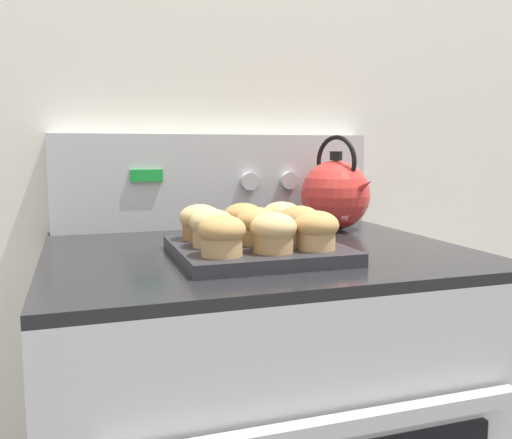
{
  "coord_description": "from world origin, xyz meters",
  "views": [
    {
      "loc": [
        -0.32,
        -0.62,
        1.08
      ],
      "look_at": [
        -0.01,
        0.3,
        0.96
      ],
      "focal_mm": 38.0,
      "sensor_mm": 36.0,
      "label": 1
    }
  ],
  "objects_px": {
    "muffin_r1_c1": "(258,226)",
    "muffin_r0_c1": "(273,232)",
    "muffin_r0_c0": "(222,235)",
    "muffin_r2_c0": "(200,222)",
    "muffin_r0_c2": "(316,230)",
    "muffin_r1_c0": "(212,227)",
    "muffin_r2_c2": "(282,218)",
    "muffin_r2_c1": "(243,220)",
    "muffin_r1_c2": "(299,223)",
    "muffin_pan": "(256,250)",
    "tea_kettle": "(336,194)"
  },
  "relations": [
    {
      "from": "muffin_r0_c0",
      "to": "muffin_r2_c1",
      "type": "relative_size",
      "value": 1.0
    },
    {
      "from": "muffin_r2_c0",
      "to": "muffin_r1_c2",
      "type": "bearing_deg",
      "value": -25.95
    },
    {
      "from": "muffin_r1_c0",
      "to": "muffin_r2_c0",
      "type": "height_order",
      "value": "same"
    },
    {
      "from": "muffin_r1_c0",
      "to": "muffin_r2_c0",
      "type": "relative_size",
      "value": 1.0
    },
    {
      "from": "muffin_r0_c0",
      "to": "muffin_pan",
      "type": "bearing_deg",
      "value": 43.89
    },
    {
      "from": "muffin_pan",
      "to": "tea_kettle",
      "type": "xyz_separation_m",
      "value": [
        0.27,
        0.24,
        0.07
      ]
    },
    {
      "from": "muffin_r1_c1",
      "to": "tea_kettle",
      "type": "xyz_separation_m",
      "value": [
        0.27,
        0.24,
        0.03
      ]
    },
    {
      "from": "muffin_r2_c1",
      "to": "tea_kettle",
      "type": "distance_m",
      "value": 0.32
    },
    {
      "from": "muffin_r2_c0",
      "to": "muffin_r2_c2",
      "type": "xyz_separation_m",
      "value": [
        0.16,
        -0.0,
        0.0
      ]
    },
    {
      "from": "muffin_r0_c1",
      "to": "muffin_r2_c1",
      "type": "distance_m",
      "value": 0.16
    },
    {
      "from": "muffin_r0_c1",
      "to": "muffin_r2_c2",
      "type": "distance_m",
      "value": 0.17
    },
    {
      "from": "muffin_r1_c1",
      "to": "muffin_r2_c2",
      "type": "xyz_separation_m",
      "value": [
        0.07,
        0.08,
        0.0
      ]
    },
    {
      "from": "muffin_r2_c0",
      "to": "muffin_r2_c2",
      "type": "bearing_deg",
      "value": -0.77
    },
    {
      "from": "muffin_r1_c0",
      "to": "tea_kettle",
      "type": "height_order",
      "value": "tea_kettle"
    },
    {
      "from": "muffin_r0_c0",
      "to": "muffin_r2_c0",
      "type": "xyz_separation_m",
      "value": [
        0.0,
        0.16,
        0.0
      ]
    },
    {
      "from": "muffin_r0_c0",
      "to": "muffin_r1_c1",
      "type": "xyz_separation_m",
      "value": [
        0.08,
        0.08,
        0.0
      ]
    },
    {
      "from": "muffin_r0_c2",
      "to": "muffin_r2_c1",
      "type": "relative_size",
      "value": 1.0
    },
    {
      "from": "muffin_r2_c0",
      "to": "muffin_r0_c2",
      "type": "bearing_deg",
      "value": -44.96
    },
    {
      "from": "muffin_pan",
      "to": "muffin_r2_c0",
      "type": "xyz_separation_m",
      "value": [
        -0.08,
        0.08,
        0.04
      ]
    },
    {
      "from": "muffin_r1_c0",
      "to": "muffin_r2_c0",
      "type": "bearing_deg",
      "value": 92.09
    },
    {
      "from": "muffin_r1_c2",
      "to": "muffin_r2_c1",
      "type": "distance_m",
      "value": 0.11
    },
    {
      "from": "muffin_r0_c1",
      "to": "muffin_r0_c2",
      "type": "relative_size",
      "value": 1.0
    },
    {
      "from": "muffin_r0_c0",
      "to": "muffin_r1_c0",
      "type": "xyz_separation_m",
      "value": [
        0.0,
        0.08,
        0.0
      ]
    },
    {
      "from": "muffin_pan",
      "to": "muffin_r0_c0",
      "type": "relative_size",
      "value": 3.7
    },
    {
      "from": "muffin_r0_c2",
      "to": "muffin_r2_c0",
      "type": "relative_size",
      "value": 1.0
    },
    {
      "from": "muffin_r2_c1",
      "to": "muffin_r0_c2",
      "type": "bearing_deg",
      "value": -63.87
    },
    {
      "from": "muffin_r2_c0",
      "to": "muffin_r2_c2",
      "type": "relative_size",
      "value": 1.0
    },
    {
      "from": "muffin_r0_c0",
      "to": "muffin_r2_c1",
      "type": "xyz_separation_m",
      "value": [
        0.08,
        0.16,
        0.0
      ]
    },
    {
      "from": "muffin_r0_c1",
      "to": "muffin_r2_c1",
      "type": "relative_size",
      "value": 1.0
    },
    {
      "from": "muffin_r0_c1",
      "to": "muffin_r2_c0",
      "type": "xyz_separation_m",
      "value": [
        -0.08,
        0.16,
        0.0
      ]
    },
    {
      "from": "muffin_r1_c2",
      "to": "muffin_r0_c0",
      "type": "bearing_deg",
      "value": -153.66
    },
    {
      "from": "muffin_r0_c1",
      "to": "muffin_r1_c1",
      "type": "xyz_separation_m",
      "value": [
        -0.0,
        0.08,
        0.0
      ]
    },
    {
      "from": "muffin_pan",
      "to": "muffin_r1_c2",
      "type": "xyz_separation_m",
      "value": [
        0.08,
        0.0,
        0.04
      ]
    },
    {
      "from": "muffin_r1_c1",
      "to": "muffin_pan",
      "type": "bearing_deg",
      "value": 152.51
    },
    {
      "from": "muffin_r0_c1",
      "to": "tea_kettle",
      "type": "height_order",
      "value": "tea_kettle"
    },
    {
      "from": "muffin_r0_c2",
      "to": "muffin_r2_c2",
      "type": "bearing_deg",
      "value": 89.92
    },
    {
      "from": "muffin_r2_c0",
      "to": "muffin_r1_c0",
      "type": "bearing_deg",
      "value": -87.91
    },
    {
      "from": "muffin_r1_c1",
      "to": "muffin_r2_c1",
      "type": "distance_m",
      "value": 0.08
    },
    {
      "from": "muffin_r1_c0",
      "to": "muffin_r2_c1",
      "type": "relative_size",
      "value": 1.0
    },
    {
      "from": "muffin_r1_c2",
      "to": "muffin_r2_c0",
      "type": "xyz_separation_m",
      "value": [
        -0.16,
        0.08,
        0.0
      ]
    },
    {
      "from": "muffin_r2_c2",
      "to": "muffin_r1_c2",
      "type": "bearing_deg",
      "value": -87.05
    },
    {
      "from": "muffin_r0_c2",
      "to": "muffin_r2_c2",
      "type": "height_order",
      "value": "same"
    },
    {
      "from": "muffin_r1_c0",
      "to": "muffin_r2_c0",
      "type": "xyz_separation_m",
      "value": [
        -0.0,
        0.08,
        0.0
      ]
    },
    {
      "from": "muffin_pan",
      "to": "muffin_r2_c1",
      "type": "distance_m",
      "value": 0.09
    },
    {
      "from": "muffin_r0_c1",
      "to": "muffin_r1_c0",
      "type": "xyz_separation_m",
      "value": [
        -0.08,
        0.08,
        0.0
      ]
    },
    {
      "from": "muffin_r1_c1",
      "to": "muffin_r0_c1",
      "type": "bearing_deg",
      "value": -89.58
    },
    {
      "from": "muffin_r0_c0",
      "to": "muffin_r2_c2",
      "type": "bearing_deg",
      "value": 44.71
    },
    {
      "from": "muffin_r0_c2",
      "to": "muffin_r1_c0",
      "type": "distance_m",
      "value": 0.17
    },
    {
      "from": "muffin_r0_c1",
      "to": "muffin_r1_c0",
      "type": "bearing_deg",
      "value": 135.6
    },
    {
      "from": "muffin_r2_c1",
      "to": "muffin_r2_c2",
      "type": "distance_m",
      "value": 0.08
    }
  ]
}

